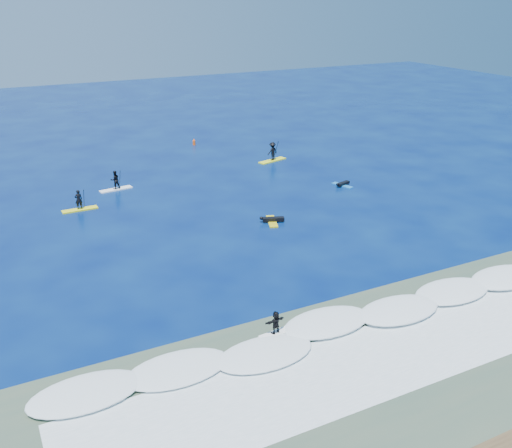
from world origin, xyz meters
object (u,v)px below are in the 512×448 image
sup_paddler_center (115,182)px  prone_paddler_near (272,220)px  sup_paddler_left (79,203)px  sup_paddler_right (272,153)px  wave_surfer (276,324)px  marker_buoy (194,142)px  prone_paddler_far (342,184)px

sup_paddler_center → prone_paddler_near: bearing=-63.0°
sup_paddler_left → sup_paddler_center: sup_paddler_center is taller
sup_paddler_left → sup_paddler_right: 20.55m
wave_surfer → sup_paddler_center: bearing=86.1°
sup_paddler_left → prone_paddler_near: (12.08, -8.89, -0.43)m
sup_paddler_center → marker_buoy: size_ratio=3.71×
prone_paddler_far → sup_paddler_center: bearing=50.0°
sup_paddler_center → prone_paddler_far: sup_paddler_center is taller
sup_paddler_right → prone_paddler_near: (-7.75, -14.27, -0.70)m
sup_paddler_right → prone_paddler_far: size_ratio=1.57×
sup_paddler_center → prone_paddler_near: (8.38, -12.46, -0.56)m
prone_paddler_near → prone_paddler_far: bearing=-43.7°
sup_paddler_left → sup_paddler_right: bearing=14.1°
sup_paddler_left → wave_surfer: sup_paddler_left is taller
sup_paddler_left → sup_paddler_right: size_ratio=0.83×
prone_paddler_far → marker_buoy: bearing=2.2°
sup_paddler_left → prone_paddler_far: 21.94m
marker_buoy → prone_paddler_near: bearing=-97.4°
prone_paddler_near → wave_surfer: wave_surfer is taller
sup_paddler_right → marker_buoy: (-4.66, 9.46, -0.53)m
wave_surfer → prone_paddler_far: bearing=40.4°
sup_paddler_left → prone_paddler_far: (21.51, -4.30, -0.45)m
sup_paddler_left → marker_buoy: 21.22m
sup_paddler_center → prone_paddler_near: size_ratio=1.20×
sup_paddler_center → prone_paddler_far: size_ratio=1.37×
sup_paddler_right → marker_buoy: bearing=100.5°
sup_paddler_center → sup_paddler_right: bearing=-0.6°
sup_paddler_center → prone_paddler_far: 19.48m
prone_paddler_near → prone_paddler_far: prone_paddler_near is taller
prone_paddler_far → wave_surfer: 24.25m
sup_paddler_center → sup_paddler_right: sup_paddler_right is taller
sup_paddler_center → marker_buoy: bearing=37.5°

